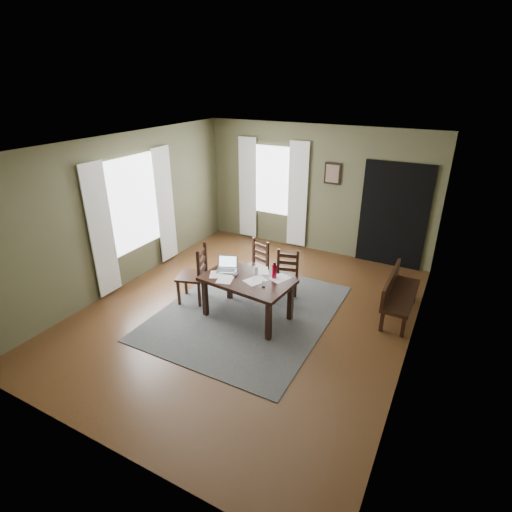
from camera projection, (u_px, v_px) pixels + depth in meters
The scene contains 26 objects.
ground at pixel (248, 312), 6.61m from camera, with size 5.00×6.00×0.01m.
room_shell at pixel (246, 208), 5.86m from camera, with size 5.02×6.02×2.71m.
rug at pixel (248, 312), 6.61m from camera, with size 2.60×3.20×0.01m.
dining_table at pixel (247, 284), 6.21m from camera, with size 1.46×0.96×0.69m.
chair_end at pixel (195, 275), 6.74m from camera, with size 0.56×0.56×1.02m.
chair_back_left at pixel (255, 266), 7.16m from camera, with size 0.49×0.49×0.91m.
chair_back_right at pixel (286, 277), 6.80m from camera, with size 0.47×0.47×0.88m.
bench at pixel (397, 292), 6.35m from camera, with size 0.42×1.29×0.73m.
laptop at pixel (227, 266), 6.45m from camera, with size 0.39×0.35×0.22m.
computer_mouse at pixel (236, 275), 6.26m from camera, with size 0.06×0.10×0.03m, color #3F3F42.
tv_remote at pixel (264, 284), 5.99m from camera, with size 0.05×0.17×0.02m, color black.
drinking_glass at pixel (256, 271), 6.27m from camera, with size 0.07×0.07×0.15m, color silver.
water_bottle at pixel (274, 271), 6.15m from camera, with size 0.10×0.10×0.27m.
paper_a at pixel (216, 274), 6.31m from camera, with size 0.20×0.26×0.00m, color white.
paper_b at pixel (255, 280), 6.12m from camera, with size 0.25×0.32×0.00m, color white.
paper_c at pixel (261, 271), 6.42m from camera, with size 0.22×0.29×0.00m, color white.
paper_d at pixel (280, 278), 6.19m from camera, with size 0.23×0.30×0.00m, color white.
paper_e at pixel (225, 279), 6.16m from camera, with size 0.23×0.30×0.00m, color white.
window_left at pixel (133, 204), 7.22m from camera, with size 0.01×1.30×1.70m.
window_back at pixel (273, 181), 8.82m from camera, with size 1.00×0.01×1.50m.
curtain_left_near at pixel (101, 231), 6.65m from camera, with size 0.03×0.48×2.30m.
curtain_left_far at pixel (165, 206), 7.97m from camera, with size 0.03×0.48×2.30m.
curtain_back_left at pixel (248, 189), 9.17m from camera, with size 0.44×0.03×2.30m.
curtain_back_right at pixel (298, 195), 8.64m from camera, with size 0.44×0.03×2.30m.
framed_picture at pixel (333, 174), 8.12m from camera, with size 0.34×0.03×0.44m.
doorway_back at pixel (393, 216), 7.86m from camera, with size 1.30×0.03×2.10m.
Camera 1 is at (2.76, -4.91, 3.58)m, focal length 28.00 mm.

